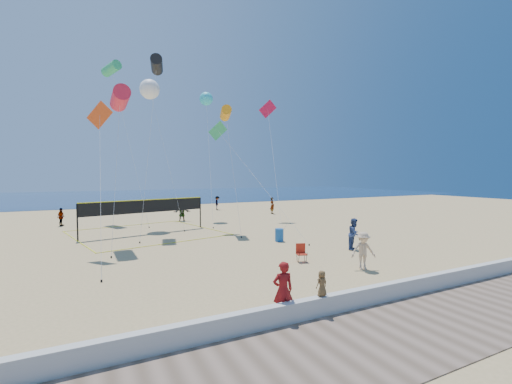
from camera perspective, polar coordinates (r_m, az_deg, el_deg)
name	(u,v)px	position (r m, az deg, el deg)	size (l,w,h in m)	color
ground	(271,288)	(13.83, 2.44, -15.62)	(120.00, 120.00, 0.00)	tan
ocean	(121,196)	(73.86, -21.65, -0.63)	(140.00, 50.00, 0.03)	#102C4F
seawall	(318,307)	(11.36, 10.21, -18.29)	(32.00, 0.30, 0.60)	beige
boardwalk	(364,344)	(10.08, 17.62, -23.02)	(32.00, 3.60, 0.03)	#776051
woman	(283,290)	(10.83, 4.51, -16.03)	(0.65, 0.43, 1.78)	maroon
toddler	(322,283)	(11.24, 10.92, -14.73)	(0.39, 0.26, 0.81)	brown
bystander_a	(354,234)	(20.95, 16.07, -6.73)	(0.89, 0.70, 1.84)	navy
bystander_b	(363,251)	(16.80, 17.45, -9.31)	(1.13, 0.65, 1.75)	tan
far_person_0	(61,217)	(33.54, -29.75, -3.64)	(0.90, 0.38, 1.54)	gray
far_person_1	(182,212)	(32.92, -12.25, -3.30)	(1.57, 0.50, 1.69)	gray
far_person_2	(272,205)	(38.19, 2.72, -2.26)	(0.67, 0.44, 1.84)	gray
far_person_3	(118,208)	(40.50, -22.03, -2.44)	(0.71, 0.55, 1.46)	gray
far_person_4	(217,203)	(42.72, -6.47, -1.82)	(1.09, 0.62, 1.68)	gray
camp_chair	(301,252)	(17.65, 7.53, -9.82)	(0.60, 0.70, 1.00)	#B02514
trash_barrel	(279,235)	(22.70, 3.90, -7.15)	(0.56, 0.56, 0.83)	#18539D
volleyball_net	(146,210)	(26.80, -17.90, -2.87)	(11.28, 11.16, 2.53)	black
kite_0	(120,98)	(23.74, -21.71, 14.32)	(1.52, 5.15, 9.84)	red
kite_1	(157,65)	(28.89, -16.22, 19.68)	(2.77, 5.66, 13.35)	black
kite_2	(226,113)	(27.13, -5.08, 12.94)	(1.27, 4.44, 9.63)	orange
kite_3	(100,122)	(21.24, -24.60, 10.54)	(1.35, 6.76, 8.55)	#EA4D19
kite_4	(222,137)	(27.24, -5.61, 9.19)	(3.61, 8.76, 8.66)	#34B76C
kite_5	(268,114)	(34.50, 2.06, 12.86)	(4.28, 8.58, 11.84)	red
kite_6	(150,89)	(31.64, -17.31, 16.02)	(2.82, 5.70, 12.45)	white
kite_7	(206,99)	(35.92, -8.31, 15.10)	(2.72, 7.92, 12.64)	#31CADF
kite_8	(111,69)	(37.67, -22.96, 18.41)	(3.05, 8.61, 15.22)	#34B76C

